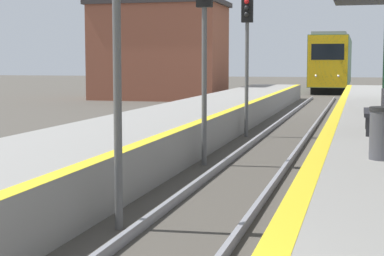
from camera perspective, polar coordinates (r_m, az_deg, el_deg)
train at (r=55.26m, az=12.35°, el=5.70°), size 2.90×16.27×4.62m
signal_near at (r=9.28m, az=-6.76°, el=10.60°), size 0.36×0.31×4.59m
signal_mid at (r=15.04m, az=1.09°, el=8.84°), size 0.36×0.31×4.59m
signal_far at (r=20.90m, az=4.91°, el=8.00°), size 0.36×0.31×4.59m
trash_bin at (r=10.42m, az=16.71°, el=-0.44°), size 0.47×0.47×0.82m
bench at (r=14.26m, az=16.19°, el=1.55°), size 0.44×1.86×0.92m
station_building at (r=41.85m, az=-2.91°, el=6.90°), size 8.56×5.27×6.29m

